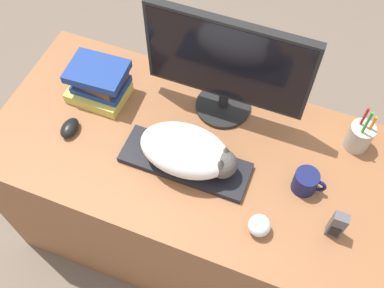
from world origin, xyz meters
TOP-DOWN VIEW (x-y plane):
  - desk at (0.00, 0.35)m, footprint 1.49×0.71m
  - keyboard at (-0.01, 0.29)m, footprint 0.45×0.15m
  - cat at (0.00, 0.29)m, footprint 0.34×0.19m
  - monitor at (0.03, 0.57)m, footprint 0.57×0.21m
  - computer_mouse at (-0.45, 0.27)m, footprint 0.06×0.09m
  - coffee_mug at (0.39, 0.35)m, footprint 0.11×0.08m
  - pen_cup at (0.52, 0.58)m, footprint 0.09×0.09m
  - baseball at (0.29, 0.15)m, footprint 0.07×0.07m
  - phone at (0.51, 0.23)m, footprint 0.05×0.03m
  - book_stack at (-0.42, 0.46)m, footprint 0.22×0.18m

SIDE VIEW (x-z plane):
  - desk at x=0.00m, z-range 0.00..0.77m
  - keyboard at x=-0.01m, z-range 0.77..0.80m
  - computer_mouse at x=-0.45m, z-range 0.77..0.81m
  - baseball at x=0.29m, z-range 0.77..0.85m
  - coffee_mug at x=0.39m, z-range 0.77..0.86m
  - pen_cup at x=0.52m, z-range 0.72..0.94m
  - phone at x=0.51m, z-range 0.77..0.90m
  - book_stack at x=-0.42m, z-range 0.77..0.92m
  - cat at x=0.00m, z-range 0.80..0.94m
  - monitor at x=0.03m, z-range 0.79..1.22m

